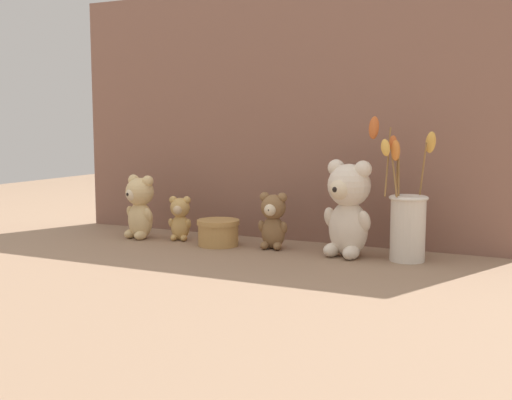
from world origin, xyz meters
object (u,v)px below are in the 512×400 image
at_px(teddy_bear_small, 273,219).
at_px(flower_vase, 407,218).
at_px(teddy_bear_tiny, 180,217).
at_px(decorative_tin_tall, 219,232).
at_px(teddy_bear_large, 348,206).
at_px(teddy_bear_medium, 140,205).

distance_m(teddy_bear_small, flower_vase, 0.35).
relative_size(teddy_bear_small, teddy_bear_tiny, 1.20).
height_order(teddy_bear_tiny, decorative_tin_tall, teddy_bear_tiny).
distance_m(teddy_bear_large, teddy_bear_small, 0.21).
relative_size(teddy_bear_large, teddy_bear_small, 1.61).
xyz_separation_m(teddy_bear_small, flower_vase, (0.35, 0.00, 0.03)).
relative_size(teddy_bear_medium, decorative_tin_tall, 1.58).
relative_size(flower_vase, decorative_tin_tall, 3.04).
xyz_separation_m(teddy_bear_medium, teddy_bear_small, (0.41, 0.02, -0.02)).
height_order(teddy_bear_large, teddy_bear_medium, teddy_bear_large).
bearing_deg(teddy_bear_medium, teddy_bear_small, 3.15).
bearing_deg(flower_vase, decorative_tin_tall, -177.35).
bearing_deg(teddy_bear_large, teddy_bear_medium, -178.93).
distance_m(teddy_bear_medium, decorative_tin_tall, 0.26).
relative_size(teddy_bear_large, teddy_bear_medium, 1.32).
distance_m(teddy_bear_small, decorative_tin_tall, 0.16).
bearing_deg(flower_vase, teddy_bear_medium, -178.10).
relative_size(teddy_bear_medium, teddy_bear_tiny, 1.46).
bearing_deg(flower_vase, teddy_bear_tiny, -179.76).
relative_size(teddy_bear_medium, teddy_bear_small, 1.22).
height_order(teddy_bear_small, decorative_tin_tall, teddy_bear_small).
height_order(teddy_bear_small, teddy_bear_tiny, teddy_bear_small).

